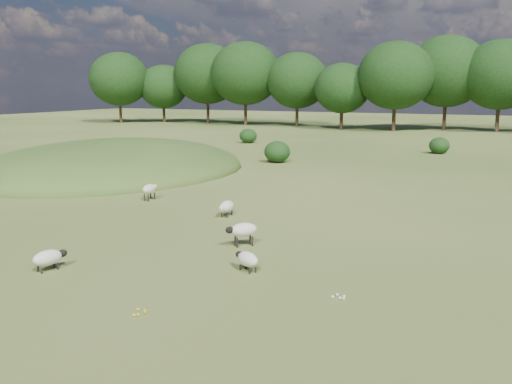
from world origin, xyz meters
TOP-DOWN VIEW (x-y plane):
  - ground at (0.00, 20.00)m, footprint 160.00×160.00m
  - mound at (-12.00, 12.00)m, footprint 16.00×20.00m
  - treeline at (-1.06, 55.44)m, footprint 96.28×14.66m
  - shrubs at (-3.61, 26.80)m, footprint 19.70×13.93m
  - sheep_0 at (-0.48, -5.37)m, footprint 0.72×1.14m
  - sheep_1 at (0.97, 3.24)m, footprint 0.57×1.16m
  - sheep_2 at (4.91, -2.94)m, footprint 1.04×0.81m
  - sheep_4 at (3.61, -0.57)m, footprint 1.05×1.05m
  - sheep_5 at (-4.03, 4.80)m, footprint 0.49×1.08m

SIDE VIEW (x-z plane):
  - ground at x=0.00m, z-range 0.00..0.00m
  - mound at x=-12.00m, z-range -2.00..2.00m
  - sheep_2 at x=4.91m, z-range 0.08..0.66m
  - sheep_0 at x=-0.48m, z-range 0.08..0.71m
  - sheep_1 at x=0.97m, z-range 0.09..0.75m
  - sheep_5 at x=-4.03m, z-range 0.15..0.94m
  - sheep_4 at x=3.61m, z-range 0.16..0.98m
  - shrubs at x=-3.61m, z-range -0.05..1.49m
  - treeline at x=-1.06m, z-range 0.72..12.41m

